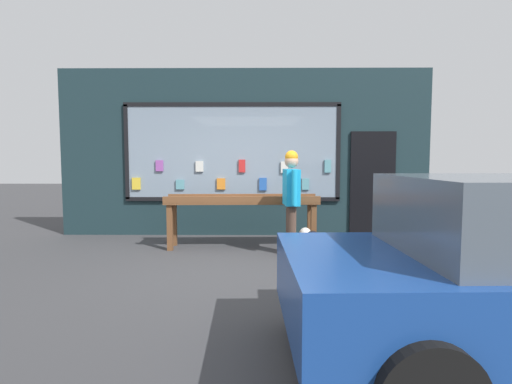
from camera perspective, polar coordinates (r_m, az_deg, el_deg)
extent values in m
plane|color=#38383A|center=(5.96, -2.47, -10.29)|extent=(40.00, 40.00, 0.00)
cube|color=#192D33|center=(8.16, -1.63, 5.60)|extent=(7.44, 0.20, 3.35)
cube|color=gray|center=(8.04, -3.41, 5.71)|extent=(4.24, 0.03, 1.89)
cube|color=black|center=(8.12, -3.44, 12.39)|extent=(4.32, 0.06, 0.08)
cube|color=black|center=(8.08, -3.38, -1.00)|extent=(4.32, 0.06, 0.08)
cube|color=black|center=(8.46, -17.97, 5.44)|extent=(0.08, 0.06, 1.89)
cube|color=black|center=(8.18, 11.66, 5.60)|extent=(0.08, 0.06, 1.89)
cube|color=yellow|center=(8.37, -16.74, 1.16)|extent=(0.17, 0.03, 0.24)
cube|color=#994CA5|center=(8.23, -13.63, 3.67)|extent=(0.15, 0.03, 0.22)
cube|color=#5999A5|center=(8.16, -10.79, 1.06)|extent=(0.17, 0.03, 0.19)
cube|color=silver|center=(8.07, -8.07, 3.65)|extent=(0.15, 0.03, 0.21)
cube|color=orange|center=(8.04, -5.01, 1.17)|extent=(0.17, 0.03, 0.22)
cube|color=red|center=(7.99, -2.01, 3.74)|extent=(0.13, 0.03, 0.25)
cube|color=#2659B2|center=(8.00, 1.00, 1.14)|extent=(0.15, 0.03, 0.25)
cube|color=silver|center=(8.00, 4.08, 3.56)|extent=(0.14, 0.03, 0.23)
cube|color=#5999A5|center=(8.05, 7.07, 1.13)|extent=(0.15, 0.03, 0.23)
cube|color=#5999A5|center=(8.10, 10.22, 3.65)|extent=(0.13, 0.03, 0.26)
cube|color=black|center=(8.35, 16.30, 1.10)|extent=(0.90, 0.04, 2.10)
cube|color=brown|center=(6.93, -12.20, -4.98)|extent=(0.09, 0.09, 0.78)
cube|color=brown|center=(6.91, 8.23, -4.96)|extent=(0.09, 0.09, 0.78)
cube|color=brown|center=(7.31, -11.63, -4.48)|extent=(0.09, 0.09, 0.78)
cube|color=brown|center=(7.29, 7.70, -4.45)|extent=(0.09, 0.09, 0.78)
cube|color=brown|center=(6.95, -2.00, -1.44)|extent=(2.66, 0.65, 0.04)
cube|color=brown|center=(6.70, -2.02, -1.15)|extent=(2.64, 0.15, 0.12)
cube|color=brown|center=(7.19, -1.98, -0.76)|extent=(2.64, 0.15, 0.12)
cube|color=black|center=(7.06, -11.83, -1.21)|extent=(0.19, 0.25, 0.02)
cube|color=red|center=(6.91, -6.57, -1.25)|extent=(0.19, 0.22, 0.02)
cube|color=red|center=(6.84, -2.27, -1.23)|extent=(0.15, 0.21, 0.03)
cube|color=#994CA5|center=(6.92, 3.10, -1.22)|extent=(0.19, 0.24, 0.02)
cube|color=#994CA5|center=(6.91, 7.53, -1.25)|extent=(0.17, 0.21, 0.02)
cylinder|color=#4C382D|center=(6.42, 5.14, -5.52)|extent=(0.14, 0.14, 0.81)
cylinder|color=#4C382D|center=(6.58, 4.91, -5.28)|extent=(0.14, 0.14, 0.81)
cube|color=#19A5E0|center=(6.42, 5.07, 0.69)|extent=(0.26, 0.47, 0.57)
cylinder|color=#19A5E0|center=(6.13, 5.51, 0.65)|extent=(0.09, 0.09, 0.54)
cylinder|color=#19A5E0|center=(6.70, 4.66, 0.98)|extent=(0.09, 0.09, 0.54)
sphere|color=tan|center=(6.40, 5.09, 4.42)|extent=(0.22, 0.22, 0.22)
sphere|color=orange|center=(6.40, 5.10, 5.00)|extent=(0.21, 0.21, 0.21)
ellipsoid|color=white|center=(6.36, 8.07, -6.61)|extent=(0.35, 0.42, 0.22)
ellipsoid|color=black|center=(6.36, 8.07, -6.52)|extent=(0.30, 0.29, 0.23)
sphere|color=white|center=(6.53, 7.04, -5.91)|extent=(0.20, 0.20, 0.20)
cylinder|color=white|center=(6.18, 9.12, -6.64)|extent=(0.07, 0.10, 0.12)
cylinder|color=white|center=(6.52, 7.94, -8.17)|extent=(0.04, 0.04, 0.19)
cylinder|color=white|center=(6.46, 7.12, -8.27)|extent=(0.04, 0.04, 0.19)
cylinder|color=white|center=(6.35, 8.99, -8.53)|extent=(0.04, 0.04, 0.19)
cylinder|color=white|center=(6.29, 8.16, -8.65)|extent=(0.04, 0.04, 0.19)
cylinder|color=black|center=(4.01, 12.84, -13.40)|extent=(0.61, 0.20, 0.60)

